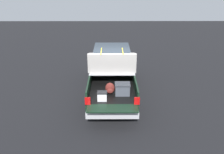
# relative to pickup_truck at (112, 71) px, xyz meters

# --- Properties ---
(ground_plane) EXTENTS (40.00, 40.00, 0.00)m
(ground_plane) POSITION_rel_pickup_truck_xyz_m (-0.37, 0.00, -0.98)
(ground_plane) COLOR black
(pickup_truck) EXTENTS (6.05, 2.06, 2.23)m
(pickup_truck) POSITION_rel_pickup_truck_xyz_m (0.00, 0.00, 0.00)
(pickup_truck) COLOR black
(pickup_truck) RESTS_ON ground_plane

